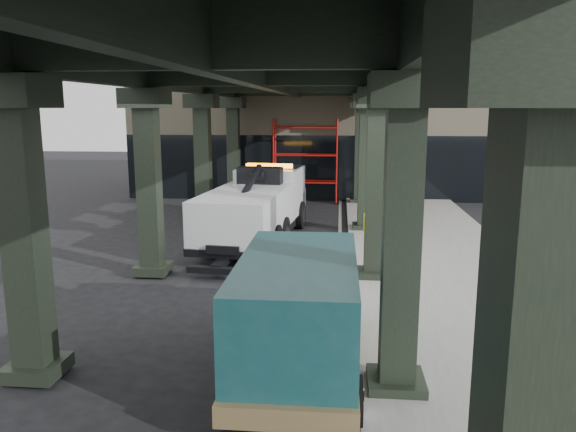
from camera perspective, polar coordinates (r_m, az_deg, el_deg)
The scene contains 8 objects.
ground at distance 13.30m, azimuth -2.18°, elevation -8.88°, with size 90.00×90.00×0.00m, color black.
sidewalk at distance 15.33m, azimuth 15.86°, elevation -6.30°, with size 5.00×40.00×0.15m, color gray.
lane_stripe at distance 15.09m, azimuth 5.27°, elevation -6.47°, with size 0.12×38.00×0.01m, color silver.
viaduct at distance 14.58m, azimuth -2.90°, elevation 14.67°, with size 7.40×32.00×6.40m.
building at distance 32.41m, azimuth 6.00°, elevation 9.96°, with size 22.00×10.00×8.00m, color #C6B793.
scaffolding at distance 27.20m, azimuth 1.80°, elevation 5.86°, with size 3.08×0.88×4.00m.
tow_truck at distance 19.17m, azimuth -3.07°, elevation 1.23°, with size 3.02×8.19×2.63m.
towed_van at distance 9.70m, azimuth 1.13°, elevation -9.45°, with size 2.10×5.18×2.10m.
Camera 1 is at (1.65, -12.40, 4.50)m, focal length 35.00 mm.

